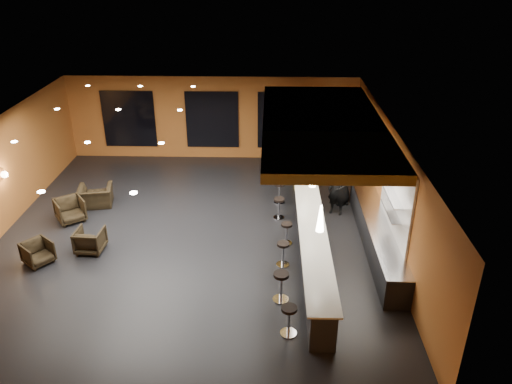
{
  "coord_description": "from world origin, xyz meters",
  "views": [
    {
      "loc": [
        2.4,
        -13.48,
        8.21
      ],
      "look_at": [
        2.0,
        0.5,
        1.3
      ],
      "focal_mm": 35.0,
      "sensor_mm": 36.0,
      "label": 1
    }
  ],
  "objects_px": {
    "bar_counter": "(311,240)",
    "column": "(304,144)",
    "prep_counter": "(376,234)",
    "armchair_a": "(38,253)",
    "armchair_d": "(96,196)",
    "bar_stool_2": "(283,251)",
    "armchair_c": "(70,210)",
    "bar_stool_0": "(289,317)",
    "bar_stool_1": "(281,283)",
    "pendant_2": "(307,144)",
    "bar_stool_5": "(279,190)",
    "bar_stool_3": "(287,231)",
    "staff_b": "(341,180)",
    "staff_a": "(338,190)",
    "armchair_b": "(90,240)",
    "pendant_1": "(313,175)",
    "pendant_0": "(320,218)",
    "bar_stool_4": "(279,206)",
    "staff_c": "(343,181)"
  },
  "relations": [
    {
      "from": "staff_c",
      "to": "bar_stool_2",
      "type": "distance_m",
      "value": 4.48
    },
    {
      "from": "bar_counter",
      "to": "armchair_a",
      "type": "distance_m",
      "value": 7.87
    },
    {
      "from": "armchair_a",
      "to": "bar_stool_1",
      "type": "height_order",
      "value": "bar_stool_1"
    },
    {
      "from": "bar_stool_0",
      "to": "bar_stool_3",
      "type": "height_order",
      "value": "bar_stool_0"
    },
    {
      "from": "column",
      "to": "staff_a",
      "type": "relative_size",
      "value": 1.99
    },
    {
      "from": "armchair_a",
      "to": "staff_b",
      "type": "bearing_deg",
      "value": -25.7
    },
    {
      "from": "bar_stool_1",
      "to": "bar_stool_3",
      "type": "bearing_deg",
      "value": 85.53
    },
    {
      "from": "armchair_b",
      "to": "armchair_d",
      "type": "xyz_separation_m",
      "value": [
        -0.75,
        2.88,
        -0.0
      ]
    },
    {
      "from": "pendant_0",
      "to": "pendant_1",
      "type": "xyz_separation_m",
      "value": [
        0.0,
        2.5,
        0.0
      ]
    },
    {
      "from": "armchair_c",
      "to": "bar_stool_0",
      "type": "relative_size",
      "value": 1.11
    },
    {
      "from": "column",
      "to": "staff_c",
      "type": "xyz_separation_m",
      "value": [
        1.33,
        -1.26,
        -0.89
      ]
    },
    {
      "from": "armchair_c",
      "to": "bar_stool_2",
      "type": "bearing_deg",
      "value": -55.49
    },
    {
      "from": "armchair_b",
      "to": "bar_stool_4",
      "type": "relative_size",
      "value": 1.1
    },
    {
      "from": "prep_counter",
      "to": "armchair_a",
      "type": "distance_m",
      "value": 9.91
    },
    {
      "from": "bar_stool_0",
      "to": "pendant_2",
      "type": "bearing_deg",
      "value": 83.34
    },
    {
      "from": "armchair_c",
      "to": "pendant_1",
      "type": "bearing_deg",
      "value": -46.2
    },
    {
      "from": "prep_counter",
      "to": "armchair_a",
      "type": "xyz_separation_m",
      "value": [
        -9.84,
        -1.15,
        -0.09
      ]
    },
    {
      "from": "column",
      "to": "armchair_a",
      "type": "xyz_separation_m",
      "value": [
        -7.84,
        -5.25,
        -1.41
      ]
    },
    {
      "from": "armchair_d",
      "to": "prep_counter",
      "type": "bearing_deg",
      "value": 154.62
    },
    {
      "from": "bar_stool_1",
      "to": "bar_stool_2",
      "type": "distance_m",
      "value": 1.58
    },
    {
      "from": "bar_stool_0",
      "to": "bar_stool_4",
      "type": "bearing_deg",
      "value": 91.61
    },
    {
      "from": "bar_stool_2",
      "to": "column",
      "type": "bearing_deg",
      "value": 80.92
    },
    {
      "from": "pendant_1",
      "to": "staff_a",
      "type": "relative_size",
      "value": 0.4
    },
    {
      "from": "armchair_d",
      "to": "bar_stool_2",
      "type": "height_order",
      "value": "bar_stool_2"
    },
    {
      "from": "armchair_a",
      "to": "bar_stool_5",
      "type": "xyz_separation_m",
      "value": [
        6.97,
        3.96,
        0.15
      ]
    },
    {
      "from": "staff_b",
      "to": "armchair_b",
      "type": "xyz_separation_m",
      "value": [
        -7.86,
        -3.64,
        -0.38
      ]
    },
    {
      "from": "armchair_a",
      "to": "bar_stool_2",
      "type": "relative_size",
      "value": 1.03
    },
    {
      "from": "armchair_c",
      "to": "bar_stool_4",
      "type": "bearing_deg",
      "value": -33.56
    },
    {
      "from": "bar_counter",
      "to": "armchair_d",
      "type": "distance_m",
      "value": 7.85
    },
    {
      "from": "bar_stool_4",
      "to": "column",
      "type": "bearing_deg",
      "value": 69.49
    },
    {
      "from": "armchair_b",
      "to": "staff_a",
      "type": "bearing_deg",
      "value": -158.23
    },
    {
      "from": "bar_stool_3",
      "to": "column",
      "type": "bearing_deg",
      "value": 80.19
    },
    {
      "from": "bar_counter",
      "to": "pendant_0",
      "type": "xyz_separation_m",
      "value": [
        0.0,
        -2.0,
        1.85
      ]
    },
    {
      "from": "bar_stool_2",
      "to": "bar_stool_5",
      "type": "relative_size",
      "value": 0.95
    },
    {
      "from": "bar_stool_5",
      "to": "prep_counter",
      "type": "bearing_deg",
      "value": -44.35
    },
    {
      "from": "bar_counter",
      "to": "column",
      "type": "relative_size",
      "value": 2.29
    },
    {
      "from": "staff_c",
      "to": "bar_stool_1",
      "type": "relative_size",
      "value": 2.08
    },
    {
      "from": "pendant_2",
      "to": "bar_stool_2",
      "type": "xyz_separation_m",
      "value": [
        -0.83,
        -3.57,
        -1.88
      ]
    },
    {
      "from": "bar_counter",
      "to": "armchair_a",
      "type": "height_order",
      "value": "bar_counter"
    },
    {
      "from": "column",
      "to": "staff_b",
      "type": "distance_m",
      "value": 1.9
    },
    {
      "from": "armchair_c",
      "to": "bar_stool_1",
      "type": "xyz_separation_m",
      "value": [
        6.89,
        -3.96,
        0.13
      ]
    },
    {
      "from": "prep_counter",
      "to": "column",
      "type": "height_order",
      "value": "column"
    },
    {
      "from": "staff_b",
      "to": "bar_stool_5",
      "type": "distance_m",
      "value": 2.23
    },
    {
      "from": "bar_stool_4",
      "to": "bar_counter",
      "type": "bearing_deg",
      "value": -67.52
    },
    {
      "from": "staff_c",
      "to": "armchair_b",
      "type": "relative_size",
      "value": 2.14
    },
    {
      "from": "staff_b",
      "to": "armchair_b",
      "type": "height_order",
      "value": "staff_b"
    },
    {
      "from": "armchair_d",
      "to": "bar_stool_1",
      "type": "height_order",
      "value": "bar_stool_1"
    },
    {
      "from": "staff_b",
      "to": "bar_stool_1",
      "type": "height_order",
      "value": "staff_b"
    },
    {
      "from": "staff_b",
      "to": "bar_stool_3",
      "type": "relative_size",
      "value": 2.1
    },
    {
      "from": "prep_counter",
      "to": "staff_b",
      "type": "relative_size",
      "value": 4.01
    }
  ]
}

